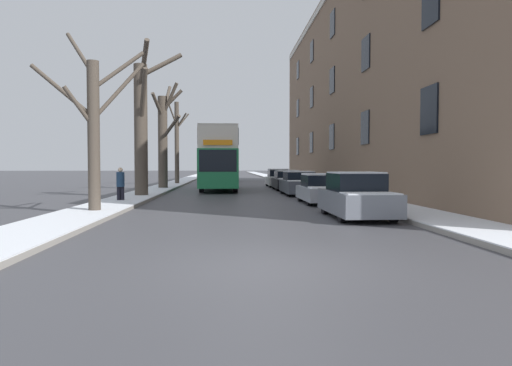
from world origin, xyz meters
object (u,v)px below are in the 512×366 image
at_px(oncoming_van, 226,170).
at_px(bare_tree_left_2, 164,136).
at_px(parked_car_2, 299,184).
at_px(pedestrian_left_sidewalk, 120,184).
at_px(parked_car_0, 356,197).
at_px(parked_car_1, 320,190).
at_px(bare_tree_left_0, 93,125).
at_px(parked_car_3, 287,181).
at_px(double_decker_bus, 219,156).
at_px(bare_tree_left_3, 177,141).
at_px(bare_tree_left_1, 142,124).
at_px(parked_car_4, 279,178).

bearing_deg(oncoming_van, bare_tree_left_2, -103.85).
distance_m(parked_car_2, pedestrian_left_sidewalk, 10.76).
distance_m(parked_car_0, pedestrian_left_sidewalk, 11.16).
bearing_deg(parked_car_1, oncoming_van, 98.26).
distance_m(bare_tree_left_0, parked_car_2, 13.92).
distance_m(oncoming_van, pedestrian_left_sidewalk, 30.38).
xyz_separation_m(bare_tree_left_0, parked_car_3, (9.02, 15.78, -2.52)).
bearing_deg(parked_car_3, parked_car_0, -90.00).
bearing_deg(bare_tree_left_0, parked_car_3, 60.26).
bearing_deg(bare_tree_left_2, oncoming_van, 76.15).
height_order(parked_car_3, oncoming_van, oncoming_van).
bearing_deg(oncoming_van, parked_car_2, -79.69).
xyz_separation_m(bare_tree_left_0, oncoming_van, (4.58, 34.68, -1.94)).
xyz_separation_m(bare_tree_left_2, parked_car_1, (8.84, -12.64, -3.23)).
bearing_deg(parked_car_3, double_decker_bus, 176.51).
height_order(parked_car_2, oncoming_van, oncoming_van).
bearing_deg(parked_car_1, bare_tree_left_0, -155.27).
xyz_separation_m(parked_car_3, oncoming_van, (-4.43, 18.90, 0.58)).
relative_size(bare_tree_left_2, parked_car_2, 1.74).
xyz_separation_m(parked_car_1, parked_car_3, (-0.00, 11.63, 0.02)).
bearing_deg(bare_tree_left_0, bare_tree_left_3, 89.52).
distance_m(bare_tree_left_1, pedestrian_left_sidewalk, 4.72).
bearing_deg(parked_car_2, bare_tree_left_2, 143.75).
bearing_deg(bare_tree_left_0, bare_tree_left_1, 88.71).
distance_m(parked_car_3, parked_car_4, 5.32).
xyz_separation_m(bare_tree_left_1, parked_car_3, (8.83, 7.51, -3.29)).
xyz_separation_m(parked_car_0, parked_car_3, (-0.00, 17.48, -0.04)).
xyz_separation_m(bare_tree_left_3, pedestrian_left_sidewalk, (-0.36, -20.55, -3.08)).
bearing_deg(parked_car_4, parked_car_0, -90.00).
xyz_separation_m(bare_tree_left_2, double_decker_bus, (4.01, -0.71, -1.43)).
bearing_deg(pedestrian_left_sidewalk, bare_tree_left_2, -104.73).
relative_size(bare_tree_left_0, parked_car_3, 1.56).
distance_m(bare_tree_left_3, parked_car_3, 13.33).
bearing_deg(double_decker_bus, bare_tree_left_2, 169.90).
bearing_deg(parked_car_1, bare_tree_left_1, 154.98).
relative_size(parked_car_0, parked_car_4, 0.88).
relative_size(parked_car_1, parked_car_4, 0.87).
bearing_deg(oncoming_van, pedestrian_left_sidewalk, -98.97).
bearing_deg(parked_car_4, bare_tree_left_1, -124.55).
distance_m(parked_car_1, parked_car_4, 16.95).
bearing_deg(bare_tree_left_3, oncoming_van, 65.17).
bearing_deg(parked_car_1, double_decker_bus, 112.06).
bearing_deg(parked_car_3, bare_tree_left_0, -119.74).
bearing_deg(pedestrian_left_sidewalk, parked_car_3, -142.72).
bearing_deg(parked_car_4, parked_car_2, -90.00).
xyz_separation_m(bare_tree_left_1, bare_tree_left_2, (-0.01, 8.52, -0.09)).
bearing_deg(parked_car_0, oncoming_van, 96.95).
distance_m(bare_tree_left_0, pedestrian_left_sidewalk, 5.20).
bearing_deg(parked_car_2, pedestrian_left_sidewalk, -148.42).
xyz_separation_m(bare_tree_left_1, oncoming_van, (4.40, 26.40, -2.71)).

